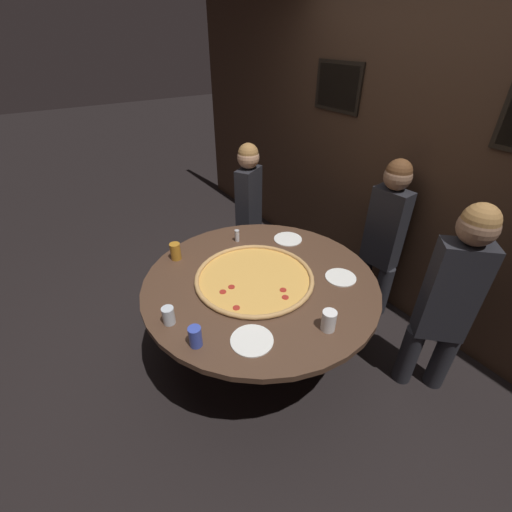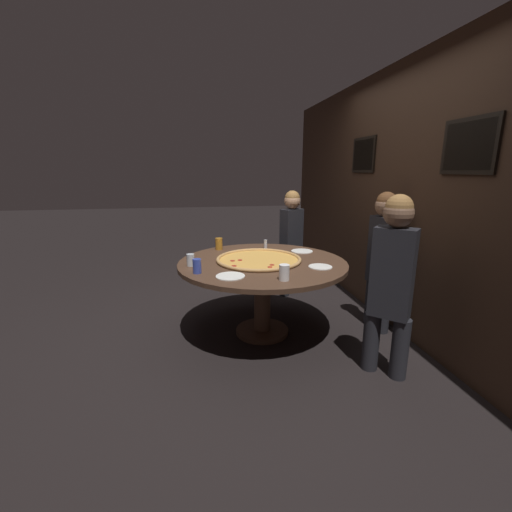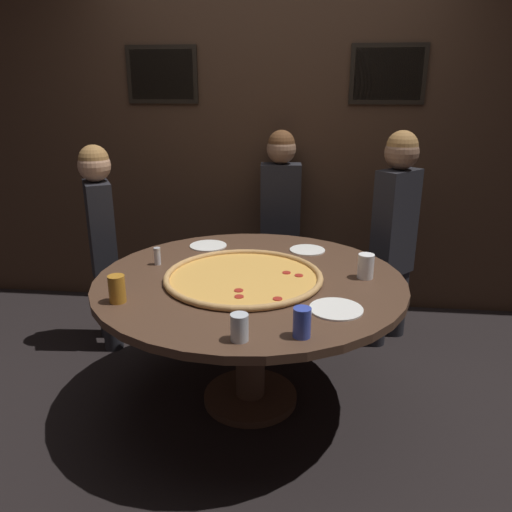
% 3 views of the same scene
% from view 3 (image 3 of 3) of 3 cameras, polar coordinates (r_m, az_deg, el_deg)
% --- Properties ---
extents(ground_plane, '(24.00, 24.00, 0.00)m').
position_cam_3_polar(ground_plane, '(2.93, -0.64, -16.05)').
color(ground_plane, black).
extents(back_wall, '(6.40, 0.08, 2.60)m').
position_cam_3_polar(back_wall, '(3.81, 1.87, 13.31)').
color(back_wall, '#3D281C').
rests_on(back_wall, ground_plane).
extents(dining_table, '(1.59, 1.59, 0.74)m').
position_cam_3_polar(dining_table, '(2.62, -0.69, -5.06)').
color(dining_table, '#4C3323').
rests_on(dining_table, ground_plane).
extents(giant_pizza, '(0.81, 0.81, 0.03)m').
position_cam_3_polar(giant_pizza, '(2.54, -1.44, -2.38)').
color(giant_pizza, '#E5A84C').
rests_on(giant_pizza, dining_table).
extents(drink_cup_beside_pizza, '(0.07, 0.07, 0.11)m').
position_cam_3_polar(drink_cup_beside_pizza, '(1.94, -1.90, -8.15)').
color(drink_cup_beside_pizza, silver).
rests_on(drink_cup_beside_pizza, dining_table).
extents(drink_cup_near_left, '(0.07, 0.07, 0.12)m').
position_cam_3_polar(drink_cup_near_left, '(1.97, 5.27, -7.58)').
color(drink_cup_near_left, '#384CB7').
rests_on(drink_cup_near_left, dining_table).
extents(drink_cup_near_right, '(0.08, 0.08, 0.13)m').
position_cam_3_polar(drink_cup_near_right, '(2.35, -15.60, -3.64)').
color(drink_cup_near_right, '#BC7A23').
rests_on(drink_cup_near_right, dining_table).
extents(drink_cup_far_right, '(0.08, 0.08, 0.13)m').
position_cam_3_polar(drink_cup_far_right, '(2.61, 12.43, -1.14)').
color(drink_cup_far_right, white).
rests_on(drink_cup_far_right, dining_table).
extents(white_plate_right_side, '(0.24, 0.24, 0.01)m').
position_cam_3_polar(white_plate_right_side, '(2.24, 9.13, -6.00)').
color(white_plate_right_side, white).
rests_on(white_plate_right_side, dining_table).
extents(white_plate_far_back, '(0.21, 0.21, 0.01)m').
position_cam_3_polar(white_plate_far_back, '(3.00, 5.88, 0.68)').
color(white_plate_far_back, white).
rests_on(white_plate_far_back, dining_table).
extents(white_plate_near_front, '(0.23, 0.23, 0.01)m').
position_cam_3_polar(white_plate_near_front, '(3.08, -5.48, 1.18)').
color(white_plate_near_front, white).
rests_on(white_plate_near_front, dining_table).
extents(condiment_shaker, '(0.04, 0.04, 0.10)m').
position_cam_3_polar(condiment_shaker, '(2.79, -11.21, -0.00)').
color(condiment_shaker, silver).
rests_on(condiment_shaker, dining_table).
extents(diner_far_left, '(0.27, 0.35, 1.34)m').
position_cam_3_polar(diner_far_left, '(3.37, -17.23, 2.21)').
color(diner_far_left, '#232328').
rests_on(diner_far_left, ground_plane).
extents(diner_side_left, '(0.35, 0.21, 1.38)m').
position_cam_3_polar(diner_side_left, '(3.68, 2.79, 4.86)').
color(diner_side_left, '#232328').
rests_on(diner_side_left, ground_plane).
extents(diner_centre_back, '(0.34, 0.34, 1.42)m').
position_cam_3_polar(diner_centre_back, '(3.37, 15.57, 3.20)').
color(diner_centre_back, '#232328').
rests_on(diner_centre_back, ground_plane).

